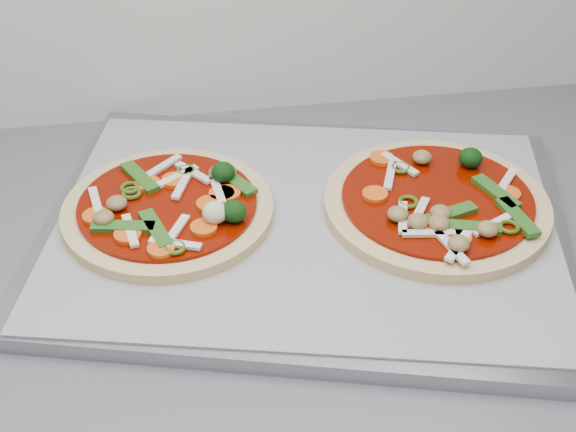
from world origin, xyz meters
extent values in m
cube|color=#9B9AA0|center=(-0.27, 1.35, 0.91)|extent=(0.57, 0.48, 0.02)
cube|color=#A0A0A6|center=(-0.27, 1.35, 0.92)|extent=(0.54, 0.44, 0.00)
cylinder|color=#E3BB81|center=(-0.40, 1.38, 0.92)|extent=(0.22, 0.22, 0.01)
cylinder|color=#770C00|center=(-0.40, 1.38, 0.93)|extent=(0.18, 0.18, 0.00)
cylinder|color=#FC510B|center=(-0.34, 1.38, 0.93)|extent=(0.03, 0.03, 0.00)
torus|color=#394F10|center=(-0.43, 1.40, 0.94)|extent=(0.02, 0.02, 0.00)
cube|color=#296A1F|center=(-0.33, 1.40, 0.94)|extent=(0.04, 0.06, 0.00)
ellipsoid|color=beige|center=(-0.35, 1.34, 0.94)|extent=(0.03, 0.03, 0.02)
cylinder|color=#FC510B|center=(-0.39, 1.41, 0.93)|extent=(0.03, 0.03, 0.00)
cube|color=#296A1F|center=(-0.41, 1.34, 0.94)|extent=(0.03, 0.06, 0.00)
cube|color=silver|center=(-0.39, 1.31, 0.94)|extent=(0.05, 0.02, 0.00)
cylinder|color=#FC510B|center=(-0.46, 1.36, 0.93)|extent=(0.03, 0.03, 0.00)
cube|color=silver|center=(-0.46, 1.39, 0.94)|extent=(0.02, 0.05, 0.00)
cylinder|color=#FC510B|center=(-0.43, 1.33, 0.93)|extent=(0.04, 0.04, 0.00)
cylinder|color=#FC510B|center=(-0.40, 1.31, 0.93)|extent=(0.04, 0.04, 0.00)
cylinder|color=#FC510B|center=(-0.36, 1.33, 0.93)|extent=(0.04, 0.04, 0.00)
torus|color=#394F10|center=(-0.43, 1.40, 0.94)|extent=(0.03, 0.03, 0.00)
cube|color=silver|center=(-0.38, 1.40, 0.94)|extent=(0.02, 0.05, 0.00)
torus|color=#394F10|center=(-0.38, 1.43, 0.94)|extent=(0.03, 0.03, 0.00)
cube|color=silver|center=(-0.37, 1.42, 0.94)|extent=(0.04, 0.04, 0.00)
ellipsoid|color=olive|center=(-0.44, 1.38, 0.94)|extent=(0.03, 0.03, 0.01)
ellipsoid|color=#0E360E|center=(-0.34, 1.34, 0.94)|extent=(0.03, 0.03, 0.02)
cube|color=silver|center=(-0.38, 1.42, 0.94)|extent=(0.04, 0.03, 0.00)
cube|color=silver|center=(-0.43, 1.34, 0.94)|extent=(0.02, 0.05, 0.00)
ellipsoid|color=olive|center=(-0.34, 1.41, 0.94)|extent=(0.02, 0.02, 0.01)
cube|color=#296A1F|center=(-0.42, 1.42, 0.94)|extent=(0.04, 0.06, 0.00)
ellipsoid|color=olive|center=(-0.45, 1.35, 0.94)|extent=(0.02, 0.02, 0.01)
torus|color=#394F10|center=(-0.39, 1.31, 0.94)|extent=(0.03, 0.03, 0.00)
cylinder|color=#FC510B|center=(-0.36, 1.37, 0.93)|extent=(0.03, 0.03, 0.00)
ellipsoid|color=#0E360E|center=(-0.34, 1.41, 0.94)|extent=(0.03, 0.03, 0.02)
cube|color=silver|center=(-0.39, 1.33, 0.94)|extent=(0.03, 0.05, 0.00)
ellipsoid|color=olive|center=(-0.34, 1.41, 0.94)|extent=(0.03, 0.03, 0.01)
cube|color=#296A1F|center=(-0.44, 1.34, 0.94)|extent=(0.06, 0.02, 0.00)
cube|color=silver|center=(-0.35, 1.39, 0.94)|extent=(0.01, 0.05, 0.00)
cylinder|color=#FC510B|center=(-0.41, 1.41, 0.93)|extent=(0.03, 0.03, 0.00)
cube|color=silver|center=(-0.40, 1.44, 0.94)|extent=(0.04, 0.04, 0.00)
cylinder|color=#FC510B|center=(-0.34, 1.38, 0.93)|extent=(0.03, 0.03, 0.00)
cylinder|color=#E3BB81|center=(-0.14, 1.35, 0.92)|extent=(0.30, 0.30, 0.01)
cylinder|color=#770C00|center=(-0.14, 1.35, 0.93)|extent=(0.25, 0.25, 0.00)
ellipsoid|color=olive|center=(-0.15, 1.31, 0.94)|extent=(0.03, 0.03, 0.01)
cube|color=silver|center=(-0.17, 1.32, 0.94)|extent=(0.03, 0.04, 0.00)
torus|color=#394F10|center=(-0.09, 1.29, 0.94)|extent=(0.03, 0.03, 0.00)
cylinder|color=#FC510B|center=(-0.14, 1.29, 0.94)|extent=(0.04, 0.04, 0.00)
cube|color=#296A1F|center=(-0.13, 1.29, 0.94)|extent=(0.06, 0.03, 0.00)
ellipsoid|color=olive|center=(-0.15, 1.27, 0.94)|extent=(0.03, 0.03, 0.01)
cube|color=silver|center=(-0.17, 1.29, 0.94)|extent=(0.05, 0.01, 0.00)
cylinder|color=#FC510B|center=(-0.20, 1.36, 0.94)|extent=(0.03, 0.03, 0.00)
cube|color=silver|center=(-0.14, 1.27, 0.94)|extent=(0.04, 0.04, 0.00)
cube|color=#296A1F|center=(-0.08, 1.30, 0.94)|extent=(0.02, 0.06, 0.00)
cube|color=silver|center=(-0.07, 1.36, 0.94)|extent=(0.04, 0.04, 0.00)
cube|color=#296A1F|center=(-0.14, 1.31, 0.94)|extent=(0.06, 0.03, 0.00)
cylinder|color=#FC510B|center=(-0.14, 1.29, 0.94)|extent=(0.04, 0.04, 0.00)
cube|color=silver|center=(-0.18, 1.32, 0.94)|extent=(0.02, 0.05, 0.00)
cylinder|color=#FC510B|center=(-0.18, 1.42, 0.94)|extent=(0.03, 0.03, 0.00)
cube|color=silver|center=(-0.15, 1.27, 0.94)|extent=(0.02, 0.05, 0.00)
cylinder|color=#FC510B|center=(-0.14, 1.28, 0.94)|extent=(0.04, 0.04, 0.00)
torus|color=#394F10|center=(-0.17, 1.34, 0.94)|extent=(0.03, 0.03, 0.00)
cylinder|color=#FC510B|center=(-0.07, 1.34, 0.94)|extent=(0.03, 0.03, 0.00)
cube|color=silver|center=(-0.18, 1.38, 0.94)|extent=(0.02, 0.05, 0.00)
cube|color=#296A1F|center=(-0.08, 1.34, 0.94)|extent=(0.03, 0.06, 0.00)
ellipsoid|color=olive|center=(-0.15, 1.30, 0.94)|extent=(0.02, 0.02, 0.01)
ellipsoid|color=olive|center=(-0.14, 1.41, 0.94)|extent=(0.03, 0.03, 0.01)
ellipsoid|color=olive|center=(-0.11, 1.28, 0.94)|extent=(0.03, 0.03, 0.01)
ellipsoid|color=#0E360E|center=(-0.09, 1.39, 0.94)|extent=(0.03, 0.03, 0.02)
ellipsoid|color=olive|center=(-0.19, 1.32, 0.94)|extent=(0.03, 0.03, 0.01)
cube|color=silver|center=(-0.16, 1.40, 0.94)|extent=(0.03, 0.05, 0.00)
torus|color=#394F10|center=(-0.16, 1.40, 0.94)|extent=(0.02, 0.02, 0.00)
ellipsoid|color=olive|center=(-0.17, 1.30, 0.94)|extent=(0.03, 0.03, 0.01)
cube|color=silver|center=(-0.10, 1.29, 0.94)|extent=(0.05, 0.03, 0.00)
cylinder|color=#FC510B|center=(-0.16, 1.30, 0.94)|extent=(0.03, 0.03, 0.00)
camera|label=1|loc=(-0.38, 0.75, 1.39)|focal=50.00mm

